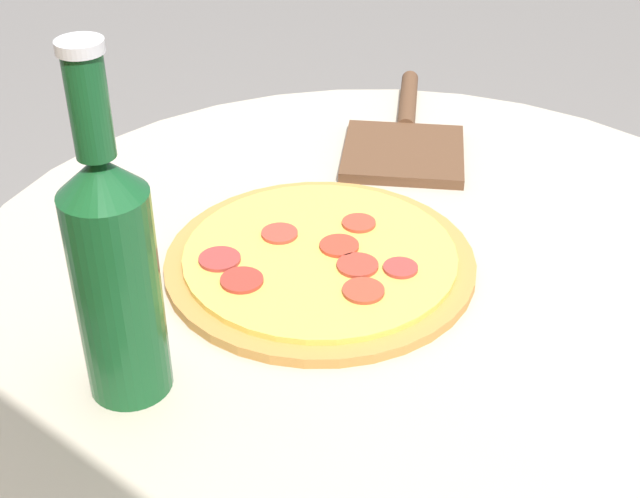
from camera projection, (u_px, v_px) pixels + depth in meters
table at (385, 408)px, 0.94m from camera, size 0.84×0.84×0.73m
pizza at (320, 260)px, 0.84m from camera, size 0.29×0.29×0.02m
beer_bottle at (114, 269)px, 0.65m from camera, size 0.07×0.07×0.29m
pizza_paddle at (405, 139)px, 1.06m from camera, size 0.22×0.29×0.02m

